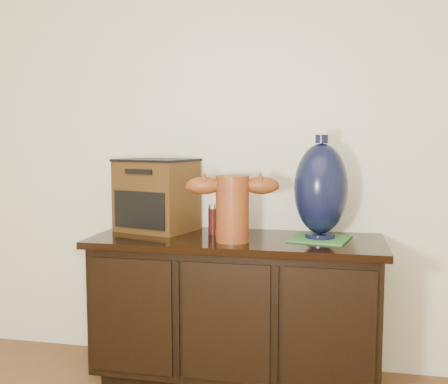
% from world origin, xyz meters
% --- Properties ---
extents(sideboard, '(1.46, 0.56, 0.75)m').
position_xyz_m(sideboard, '(0.00, 2.23, 0.39)').
color(sideboard, black).
rests_on(sideboard, ground).
extents(terracotta_vessel, '(0.46, 0.20, 0.32)m').
position_xyz_m(terracotta_vessel, '(0.00, 2.12, 0.94)').
color(terracotta_vessel, brown).
rests_on(terracotta_vessel, sideboard).
extents(tv_radio, '(0.46, 0.41, 0.39)m').
position_xyz_m(tv_radio, '(-0.46, 2.35, 0.95)').
color(tv_radio, '#412910').
rests_on(tv_radio, sideboard).
extents(green_mat, '(0.32, 0.32, 0.01)m').
position_xyz_m(green_mat, '(0.41, 2.27, 0.76)').
color(green_mat, '#347133').
rests_on(green_mat, sideboard).
extents(lamp_base, '(0.31, 0.31, 0.51)m').
position_xyz_m(lamp_base, '(0.41, 2.27, 1.00)').
color(lamp_base, black).
rests_on(lamp_base, green_mat).
extents(spray_can, '(0.05, 0.05, 0.16)m').
position_xyz_m(spray_can, '(-0.13, 2.30, 0.83)').
color(spray_can, '#560E0F').
rests_on(spray_can, sideboard).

